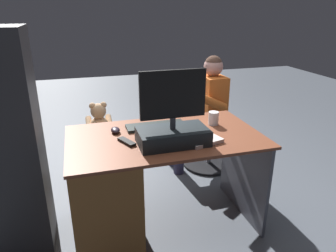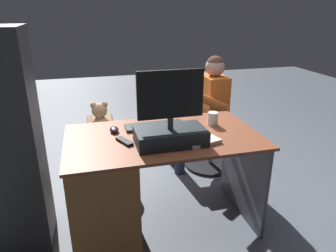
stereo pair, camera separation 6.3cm
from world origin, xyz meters
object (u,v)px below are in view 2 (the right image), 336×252
desk (115,186)px  monitor (170,127)px  teddy_bear (100,121)px  person (205,105)px  computer_mouse (114,130)px  keyboard (155,126)px  cup (213,119)px  office_chair_teddy (103,153)px  visitor_chair (211,142)px  tv_remote (125,141)px

desk → monitor: 0.59m
teddy_bear → person: bearing=179.4°
desk → computer_mouse: (-0.03, -0.15, 0.36)m
keyboard → cup: bearing=171.3°
monitor → cup: monitor is taller
monitor → keyboard: size_ratio=1.11×
computer_mouse → office_chair_teddy: size_ratio=0.19×
monitor → keyboard: bearing=-83.8°
desk → keyboard: keyboard is taller
visitor_chair → person: 0.40m
computer_mouse → office_chair_teddy: (0.07, -0.64, -0.47)m
desk → teddy_bear: 0.82m
keyboard → teddy_bear: bearing=-60.5°
cup → tv_remote: cup is taller
cup → person: 0.73m
monitor → cup: (-0.38, -0.24, -0.06)m
cup → computer_mouse: bearing=-3.3°
office_chair_teddy → person: 1.06m
monitor → teddy_bear: monitor is taller
keyboard → teddy_bear: 0.74m
tv_remote → teddy_bear: bearing=-106.8°
desk → visitor_chair: desk is taller
keyboard → desk: bearing=27.8°
desk → tv_remote: 0.36m
teddy_bear → visitor_chair: teddy_bear is taller
tv_remote → keyboard: bearing=-162.5°
tv_remote → monitor: bearing=138.5°
computer_mouse → cup: (-0.71, 0.04, 0.03)m
tv_remote → visitor_chair: 1.36m
desk → keyboard: 0.50m
computer_mouse → office_chair_teddy: 0.80m
monitor → visitor_chair: size_ratio=0.89×
tv_remote → office_chair_teddy: tv_remote is taller
office_chair_teddy → desk: bearing=92.8°
keyboard → teddy_bear: teddy_bear is taller
desk → person: bearing=-140.1°
keyboard → office_chair_teddy: 0.85m
monitor → cup: size_ratio=4.89×
tv_remote → cup: bearing=168.9°
office_chair_teddy → person: (-0.99, -0.00, 0.39)m
office_chair_teddy → keyboard: bearing=120.0°
computer_mouse → visitor_chair: (-1.00, -0.64, -0.48)m
visitor_chair → person: person is taller
desk → visitor_chair: (-1.03, -0.79, -0.12)m
keyboard → teddy_bear: (0.36, -0.63, -0.15)m
office_chair_teddy → teddy_bear: (0.00, -0.01, 0.31)m
keyboard → tv_remote: keyboard is taller
person → cup: bearing=73.0°
tv_remote → desk: bearing=-58.7°
monitor → visitor_chair: (-0.68, -0.93, -0.57)m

